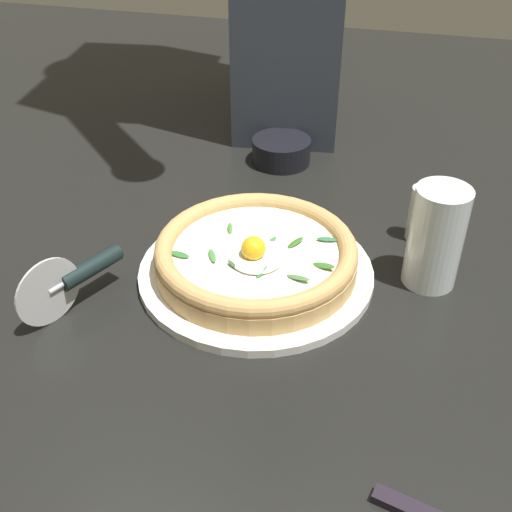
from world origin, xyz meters
The scene contains 7 objects.
ground_plane centered at (0.00, 0.00, -0.01)m, with size 2.40×2.40×0.03m, color black.
pizza_plate centered at (-0.03, 0.03, 0.01)m, with size 0.31×0.31×0.01m, color white.
pizza centered at (-0.03, 0.03, 0.03)m, with size 0.27×0.27×0.06m.
side_bowl centered at (-0.36, -0.01, 0.02)m, with size 0.10×0.10×0.04m, color black.
pizza_cutter centered at (0.08, -0.16, 0.04)m, with size 0.14×0.07×0.09m.
drinking_glass centered at (-0.08, 0.26, 0.06)m, with size 0.07×0.07×0.14m.
pepper_shaker centered at (-0.18, 0.24, 0.04)m, with size 0.03×0.03×0.08m, color silver.
Camera 1 is at (0.61, 0.20, 0.51)m, focal length 43.98 mm.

